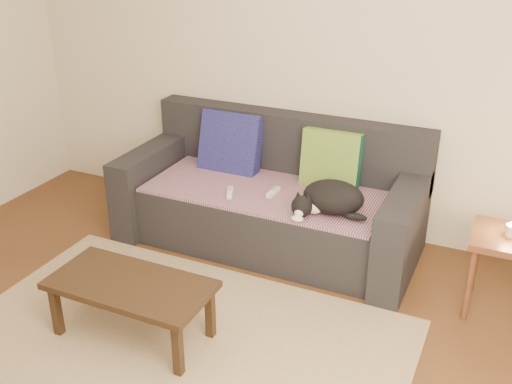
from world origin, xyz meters
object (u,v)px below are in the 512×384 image
(sofa, at_px, (271,202))
(wii_remote_b, at_px, (273,192))
(cat, at_px, (331,198))
(wii_remote_a, at_px, (230,193))
(side_table, at_px, (507,250))
(coffee_table, at_px, (131,289))

(sofa, xyz_separation_m, wii_remote_b, (0.07, -0.14, 0.15))
(cat, relative_size, wii_remote_a, 3.22)
(cat, xyz_separation_m, wii_remote_b, (-0.44, 0.10, -0.09))
(wii_remote_a, xyz_separation_m, side_table, (1.77, 0.03, -0.03))
(cat, distance_m, coffee_table, 1.36)
(cat, height_order, wii_remote_b, cat)
(side_table, relative_size, coffee_table, 0.57)
(cat, bearing_deg, sofa, 147.05)
(cat, relative_size, side_table, 0.94)
(coffee_table, bearing_deg, wii_remote_a, 86.72)
(sofa, height_order, side_table, sofa)
(wii_remote_a, bearing_deg, side_table, -112.08)
(sofa, bearing_deg, cat, -25.16)
(coffee_table, bearing_deg, cat, 55.30)
(side_table, height_order, coffee_table, side_table)
(side_table, bearing_deg, sofa, 171.54)
(sofa, xyz_separation_m, wii_remote_a, (-0.19, -0.27, 0.15))
(coffee_table, bearing_deg, sofa, 79.30)
(wii_remote_a, bearing_deg, sofa, -58.82)
(sofa, distance_m, wii_remote_b, 0.22)
(wii_remote_a, bearing_deg, wii_remote_b, -87.53)
(cat, height_order, wii_remote_a, cat)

